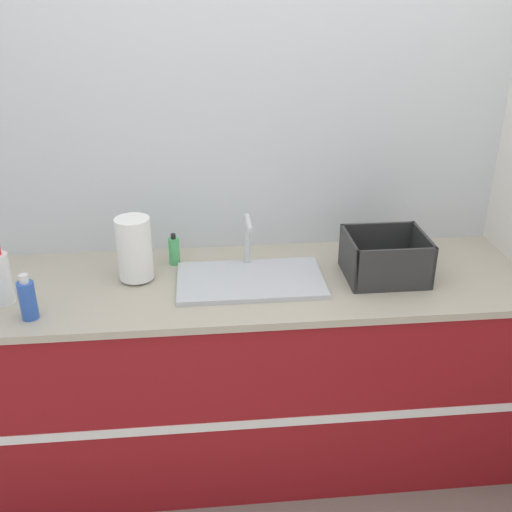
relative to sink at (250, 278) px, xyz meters
name	(u,v)px	position (x,y,z in m)	size (l,w,h in m)	color
ground_plane	(266,503)	(0.04, -0.31, -0.91)	(12.00, 12.00, 0.00)	slate
wall_back	(250,156)	(0.04, 0.39, 0.39)	(4.60, 0.06, 2.60)	silver
counter_cabinet	(259,369)	(0.04, 0.02, -0.46)	(2.23, 0.69, 0.89)	maroon
sink	(250,278)	(0.00, 0.00, 0.00)	(0.59, 0.34, 0.24)	silver
paper_towel_roll	(135,249)	(-0.46, 0.07, 0.12)	(0.14, 0.14, 0.26)	#4C4C51
dish_rack	(385,261)	(0.55, 0.00, 0.05)	(0.32, 0.28, 0.18)	#2D2D2D
bottle_blue	(28,299)	(-0.81, -0.20, 0.06)	(0.06, 0.06, 0.18)	#2D56B7
soap_dispenser	(174,251)	(-0.31, 0.20, 0.04)	(0.05, 0.05, 0.14)	#4CB266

